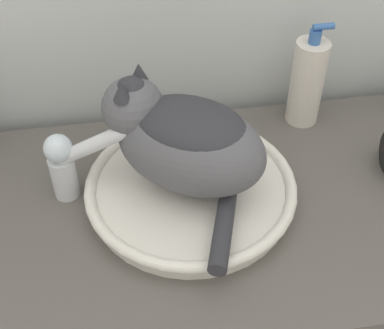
% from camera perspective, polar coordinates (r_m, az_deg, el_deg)
% --- Properties ---
extents(sink_basin, '(0.35, 0.35, 0.04)m').
position_cam_1_polar(sink_basin, '(0.90, -0.14, -2.62)').
color(sink_basin, white).
rests_on(sink_basin, vanity_counter).
extents(cat, '(0.29, 0.33, 0.19)m').
position_cam_1_polar(cat, '(0.82, -0.95, 2.80)').
color(cat, '#56565B').
rests_on(cat, sink_basin).
extents(faucet, '(0.16, 0.06, 0.16)m').
position_cam_1_polar(faucet, '(0.89, -12.87, 0.44)').
color(faucet, silver).
rests_on(faucet, vanity_counter).
extents(soap_pump_bottle, '(0.06, 0.06, 0.21)m').
position_cam_1_polar(soap_pump_bottle, '(1.04, 12.19, 8.63)').
color(soap_pump_bottle, silver).
rests_on(soap_pump_bottle, vanity_counter).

